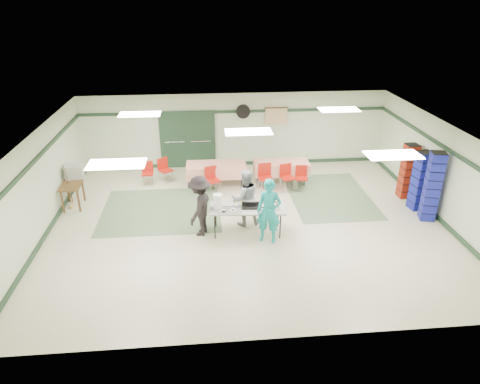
{
  "coord_description": "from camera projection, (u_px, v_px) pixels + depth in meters",
  "views": [
    {
      "loc": [
        -1.18,
        -10.55,
        5.97
      ],
      "look_at": [
        -0.25,
        -0.3,
        1.11
      ],
      "focal_mm": 32.0,
      "sensor_mm": 36.0,
      "label": 1
    }
  ],
  "objects": [
    {
      "name": "trim_back",
      "position": [
        235.0,
        112.0,
        15.3
      ],
      "size": [
        11.0,
        0.06,
        0.1
      ],
      "primitive_type": "cube",
      "color": "#1E3724",
      "rests_on": "wall_back"
    },
    {
      "name": "chair_c",
      "position": [
        301.0,
        175.0,
        14.0
      ],
      "size": [
        0.41,
        0.41,
        0.81
      ],
      "rotation": [
        0.0,
        0.0,
        -0.1
      ],
      "color": "red",
      "rests_on": "floor"
    },
    {
      "name": "wall_front",
      "position": [
        276.0,
        281.0,
        7.52
      ],
      "size": [
        11.0,
        0.0,
        11.0
      ],
      "primitive_type": "plane",
      "rotation": [
        -1.57,
        0.0,
        0.0
      ],
      "color": "beige",
      "rests_on": "floor"
    },
    {
      "name": "double_door_left",
      "position": [
        175.0,
        140.0,
        15.52
      ],
      "size": [
        0.9,
        0.06,
        2.1
      ],
      "primitive_type": "cube",
      "color": "gray",
      "rests_on": "floor"
    },
    {
      "name": "sheet_tray_mid",
      "position": [
        244.0,
        204.0,
        11.49
      ],
      "size": [
        0.58,
        0.46,
        0.02
      ],
      "primitive_type": "cube",
      "rotation": [
        0.0,
        0.0,
        -0.08
      ],
      "color": "silver",
      "rests_on": "serving_table"
    },
    {
      "name": "broom",
      "position": [
        69.0,
        187.0,
        12.79
      ],
      "size": [
        0.07,
        0.21,
        1.26
      ],
      "primitive_type": "cylinder",
      "rotation": [
        0.14,
        0.0,
        -0.21
      ],
      "color": "brown",
      "rests_on": "floor"
    },
    {
      "name": "green_patch_b",
      "position": [
        329.0,
        196.0,
        13.72
      ],
      "size": [
        2.5,
        3.5,
        0.01
      ],
      "primitive_type": "cube",
      "color": "#65815E",
      "rests_on": "floor"
    },
    {
      "name": "volunteer_grey",
      "position": [
        245.0,
        198.0,
        11.74
      ],
      "size": [
        0.89,
        0.74,
        1.64
      ],
      "primitive_type": "imported",
      "rotation": [
        0.0,
        0.0,
        3.31
      ],
      "color": "gray",
      "rests_on": "floor"
    },
    {
      "name": "wall_back",
      "position": [
        235.0,
        130.0,
        15.62
      ],
      "size": [
        11.0,
        0.0,
        11.0
      ],
      "primitive_type": "plane",
      "rotation": [
        1.57,
        0.0,
        0.0
      ],
      "color": "beige",
      "rests_on": "floor"
    },
    {
      "name": "chair_d",
      "position": [
        212.0,
        177.0,
        13.74
      ],
      "size": [
        0.53,
        0.53,
        0.88
      ],
      "rotation": [
        0.0,
        0.0,
        0.37
      ],
      "color": "red",
      "rests_on": "floor"
    },
    {
      "name": "trim_left",
      "position": [
        34.0,
        162.0,
        10.82
      ],
      "size": [
        0.06,
        9.0,
        0.1
      ],
      "primitive_type": "cube",
      "rotation": [
        0.0,
        0.0,
        1.57
      ],
      "color": "#1E3724",
      "rests_on": "wall_back"
    },
    {
      "name": "baking_pan",
      "position": [
        251.0,
        206.0,
        11.33
      ],
      "size": [
        0.5,
        0.34,
        0.08
      ],
      "primitive_type": "cube",
      "rotation": [
        0.0,
        0.0,
        -0.08
      ],
      "color": "black",
      "rests_on": "serving_table"
    },
    {
      "name": "chair_a",
      "position": [
        287.0,
        174.0,
        13.94
      ],
      "size": [
        0.51,
        0.51,
        0.88
      ],
      "rotation": [
        0.0,
        0.0,
        0.31
      ],
      "color": "red",
      "rests_on": "floor"
    },
    {
      "name": "chair_b",
      "position": [
        265.0,
        174.0,
        13.88
      ],
      "size": [
        0.45,
        0.45,
        0.92
      ],
      "rotation": [
        0.0,
        0.0,
        0.06
      ],
      "color": "red",
      "rests_on": "floor"
    },
    {
      "name": "serving_table",
      "position": [
        247.0,
        209.0,
        11.36
      ],
      "size": [
        2.05,
        0.96,
        0.76
      ],
      "rotation": [
        0.0,
        0.0,
        -0.08
      ],
      "color": "#A1A19C",
      "rests_on": "floor"
    },
    {
      "name": "green_patch_a",
      "position": [
        161.0,
        210.0,
        12.84
      ],
      "size": [
        3.5,
        3.0,
        0.01
      ],
      "primitive_type": "cube",
      "color": "#65815E",
      "rests_on": "floor"
    },
    {
      "name": "baseboard_back",
      "position": [
        235.0,
        163.0,
        16.15
      ],
      "size": [
        11.0,
        0.06,
        0.12
      ],
      "primitive_type": "cube",
      "color": "#1E3724",
      "rests_on": "floor"
    },
    {
      "name": "wall_right",
      "position": [
        442.0,
        172.0,
        12.02
      ],
      "size": [
        0.0,
        9.0,
        9.0
      ],
      "primitive_type": "plane",
      "rotation": [
        1.57,
        0.0,
        -1.57
      ],
      "color": "beige",
      "rests_on": "floor"
    },
    {
      "name": "wall_left",
      "position": [
        38.0,
        187.0,
        11.12
      ],
      "size": [
        0.0,
        9.0,
        9.0
      ],
      "primitive_type": "plane",
      "rotation": [
        1.57,
        0.0,
        1.57
      ],
      "color": "beige",
      "rests_on": "floor"
    },
    {
      "name": "printer_table",
      "position": [
        72.0,
        187.0,
        12.78
      ],
      "size": [
        0.62,
        0.92,
        0.74
      ],
      "rotation": [
        0.0,
        0.0,
        0.05
      ],
      "color": "brown",
      "rests_on": "floor"
    },
    {
      "name": "door_frame",
      "position": [
        188.0,
        140.0,
        15.54
      ],
      "size": [
        2.0,
        0.03,
        2.15
      ],
      "primitive_type": "cube",
      "color": "#1E3724",
      "rests_on": "floor"
    },
    {
      "name": "ceiling",
      "position": [
        248.0,
        131.0,
        10.99
      ],
      "size": [
        11.0,
        11.0,
        0.0
      ],
      "primitive_type": "plane",
      "rotation": [
        3.14,
        0.0,
        0.0
      ],
      "color": "white",
      "rests_on": "wall_back"
    },
    {
      "name": "office_printer",
      "position": [
        74.0,
        171.0,
        13.11
      ],
      "size": [
        0.58,
        0.52,
        0.41
      ],
      "primitive_type": "cube",
      "rotation": [
        0.0,
        0.0,
        0.14
      ],
      "color": "#A6A6A2",
      "rests_on": "printer_table"
    },
    {
      "name": "volunteer_teal",
      "position": [
        269.0,
        211.0,
        10.91
      ],
      "size": [
        0.73,
        0.6,
        1.74
      ],
      "primitive_type": "imported",
      "rotation": [
        0.0,
        0.0,
        -0.34
      ],
      "color": "teal",
      "rests_on": "floor"
    },
    {
      "name": "chair_loose_a",
      "position": [
        164.0,
        168.0,
        14.56
      ],
      "size": [
        0.54,
        0.54,
        0.84
      ],
      "rotation": [
        0.0,
        0.0,
        0.63
      ],
      "color": "red",
      "rests_on": "floor"
    },
    {
      "name": "dining_table_b",
      "position": [
        216.0,
        169.0,
        14.26
      ],
      "size": [
        1.98,
        0.9,
        0.77
      ],
      "rotation": [
        0.0,
        0.0,
        -0.01
      ],
      "color": "red",
      "rests_on": "floor"
    },
    {
      "name": "trim_right",
      "position": [
        446.0,
        148.0,
        11.72
      ],
      "size": [
        0.06,
        9.0,
        0.1
      ],
      "primitive_type": "cube",
      "rotation": [
        0.0,
        0.0,
        1.57
      ],
      "color": "#1E3724",
      "rests_on": "wall_back"
    },
    {
      "name": "dining_table_a",
      "position": [
        281.0,
        167.0,
        14.44
      ],
      "size": [
        1.84,
        0.84,
        0.77
      ],
      "rotation": [
        0.0,
        0.0,
        -0.02
      ],
      "color": "red",
      "rests_on": "floor"
    },
    {
      "name": "foam_box_stack",
      "position": [
        218.0,
        201.0,
        11.21
      ],
      "size": [
        0.23,
        0.21,
        0.4
      ],
      "primitive_type": "cube",
      "rotation": [
        0.0,
        0.0,
        -0.08
      ],
      "color": "white",
      "rests_on": "serving_table"
    },
    {
      "name": "sheet_tray_left",
      "position": [
        229.0,
        211.0,
        11.13
      ],
      "size": [
        0.64,
        0.51,
        0.02
      ],
      "primitive_type": "cube",
      "rotation": [
        0.0,
        0.0,
        -0.08
      ],
      "color": "silver",
      "rests_on": "serving_table"
    },
    {
      "name": "crate_stack_red",
      "position": [
        408.0,
        171.0,
        13.31
      ],
      "size": [
        0.39,
        0.39,
        1.76
      ],
      "primitive_type": "cube",
      "rotation": [
        0.0,
        0.0,
        0.01
      ],
      "color": "maroon",
      "rests_on": "floor"
    },
    {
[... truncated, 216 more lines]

